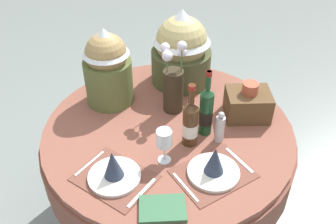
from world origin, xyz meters
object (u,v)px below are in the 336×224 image
(place_setting_left, at_px, (114,171))
(gift_tub_back_centre, at_px, (181,46))
(wine_bottle_centre, at_px, (190,123))
(gift_tub_back_left, at_px, (107,64))
(woven_basket_side_right, at_px, (248,103))
(dining_table, at_px, (168,148))
(flower_vase, at_px, (173,85))
(wine_bottle_left, at_px, (206,111))
(book_on_table, at_px, (163,209))
(pepper_mill, at_px, (220,128))
(place_setting_right, at_px, (214,167))
(wine_glass_left, at_px, (164,139))

(place_setting_left, distance_m, gift_tub_back_centre, 0.89)
(wine_bottle_centre, relative_size, gift_tub_back_left, 0.77)
(wine_bottle_centre, xyz_separation_m, woven_basket_side_right, (0.33, 0.21, -0.04))
(dining_table, relative_size, flower_vase, 3.17)
(wine_bottle_left, height_order, book_on_table, wine_bottle_left)
(gift_tub_back_left, xyz_separation_m, woven_basket_side_right, (0.75, -0.17, -0.16))
(gift_tub_back_centre, bearing_deg, wine_bottle_centre, -89.01)
(wine_bottle_centre, bearing_deg, wine_bottle_left, 42.54)
(wine_bottle_left, relative_size, pepper_mill, 2.05)
(place_setting_right, distance_m, wine_glass_left, 0.26)
(place_setting_left, bearing_deg, gift_tub_back_centre, 66.58)
(flower_vase, bearing_deg, book_on_table, -96.08)
(wine_bottle_centre, distance_m, pepper_mill, 0.16)
(pepper_mill, bearing_deg, wine_glass_left, -154.89)
(place_setting_right, xyz_separation_m, wine_bottle_left, (-0.01, 0.29, 0.09))
(dining_table, relative_size, woven_basket_side_right, 5.79)
(place_setting_right, distance_m, pepper_mill, 0.24)
(place_setting_left, height_order, wine_bottle_centre, wine_bottle_centre)
(book_on_table, xyz_separation_m, woven_basket_side_right, (0.47, 0.62, 0.07))
(dining_table, bearing_deg, gift_tub_back_left, 140.86)
(flower_vase, relative_size, pepper_mill, 2.35)
(wine_bottle_left, distance_m, wine_bottle_centre, 0.12)
(gift_tub_back_left, height_order, woven_basket_side_right, gift_tub_back_left)
(pepper_mill, relative_size, gift_tub_back_left, 0.40)
(dining_table, height_order, wine_bottle_left, wine_bottle_left)
(dining_table, distance_m, wine_bottle_left, 0.34)
(place_setting_right, distance_m, wine_bottle_left, 0.31)
(pepper_mill, bearing_deg, wine_bottle_centre, -176.22)
(dining_table, bearing_deg, pepper_mill, -22.89)
(dining_table, height_order, place_setting_left, place_setting_left)
(place_setting_left, bearing_deg, book_on_table, -40.82)
(gift_tub_back_left, bearing_deg, book_on_table, -70.42)
(gift_tub_back_centre, bearing_deg, wine_glass_left, -99.76)
(place_setting_right, xyz_separation_m, wine_glass_left, (-0.22, 0.10, 0.09))
(wine_bottle_left, relative_size, gift_tub_back_centre, 0.80)
(wine_bottle_left, xyz_separation_m, wine_bottle_centre, (-0.08, -0.08, -0.01))
(book_on_table, distance_m, gift_tub_back_centre, 1.02)
(dining_table, xyz_separation_m, woven_basket_side_right, (0.43, 0.09, 0.23))
(wine_bottle_left, bearing_deg, place_setting_right, -88.44)
(wine_bottle_left, xyz_separation_m, woven_basket_side_right, (0.24, 0.13, -0.06))
(wine_bottle_centre, height_order, book_on_table, wine_bottle_centre)
(place_setting_left, relative_size, wine_bottle_centre, 1.24)
(wine_bottle_centre, xyz_separation_m, gift_tub_back_centre, (-0.01, 0.57, 0.11))
(woven_basket_side_right, bearing_deg, dining_table, -167.68)
(wine_bottle_left, xyz_separation_m, pepper_mill, (0.06, -0.07, -0.05))
(wine_bottle_left, distance_m, woven_basket_side_right, 0.28)
(wine_bottle_left, relative_size, wine_glass_left, 2.03)
(dining_table, distance_m, wine_glass_left, 0.37)
(wine_bottle_left, bearing_deg, wine_glass_left, -137.18)
(gift_tub_back_centre, bearing_deg, gift_tub_back_left, -154.84)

